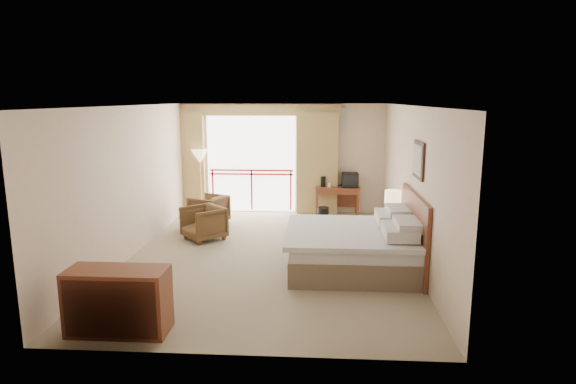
# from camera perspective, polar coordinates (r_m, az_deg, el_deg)

# --- Properties ---
(floor) EXTENTS (7.00, 7.00, 0.00)m
(floor) POSITION_cam_1_polar(r_m,az_deg,el_deg) (8.89, -2.17, -7.48)
(floor) COLOR gray
(floor) RESTS_ON ground
(ceiling) EXTENTS (7.00, 7.00, 0.00)m
(ceiling) POSITION_cam_1_polar(r_m,az_deg,el_deg) (8.43, -2.31, 10.20)
(ceiling) COLOR white
(ceiling) RESTS_ON wall_back
(wall_back) EXTENTS (5.00, 0.00, 5.00)m
(wall_back) POSITION_cam_1_polar(r_m,az_deg,el_deg) (12.01, -0.56, 4.00)
(wall_back) COLOR beige
(wall_back) RESTS_ON ground
(wall_front) EXTENTS (5.00, 0.00, 5.00)m
(wall_front) POSITION_cam_1_polar(r_m,az_deg,el_deg) (5.17, -6.13, -5.58)
(wall_front) COLOR beige
(wall_front) RESTS_ON ground
(wall_left) EXTENTS (0.00, 7.00, 7.00)m
(wall_left) POSITION_cam_1_polar(r_m,az_deg,el_deg) (9.15, -18.01, 1.23)
(wall_left) COLOR beige
(wall_left) RESTS_ON ground
(wall_right) EXTENTS (0.00, 7.00, 7.00)m
(wall_right) POSITION_cam_1_polar(r_m,az_deg,el_deg) (8.67, 14.44, 0.91)
(wall_right) COLOR beige
(wall_right) RESTS_ON ground
(balcony_door) EXTENTS (2.40, 0.00, 2.40)m
(balcony_door) POSITION_cam_1_polar(r_m,az_deg,el_deg) (12.09, -4.36, 3.30)
(balcony_door) COLOR white
(balcony_door) RESTS_ON wall_back
(balcony_railing) EXTENTS (2.09, 0.03, 1.02)m
(balcony_railing) POSITION_cam_1_polar(r_m,az_deg,el_deg) (12.13, -4.34, 1.47)
(balcony_railing) COLOR #AE0E15
(balcony_railing) RESTS_ON wall_back
(curtain_left) EXTENTS (1.00, 0.26, 2.50)m
(curtain_left) POSITION_cam_1_polar(r_m,az_deg,el_deg) (12.29, -12.10, 3.45)
(curtain_left) COLOR #987C48
(curtain_left) RESTS_ON wall_back
(curtain_right) EXTENTS (1.00, 0.26, 2.50)m
(curtain_right) POSITION_cam_1_polar(r_m,az_deg,el_deg) (11.84, 3.50, 3.39)
(curtain_right) COLOR #987C48
(curtain_right) RESTS_ON wall_back
(valance) EXTENTS (4.40, 0.22, 0.28)m
(valance) POSITION_cam_1_polar(r_m,az_deg,el_deg) (11.88, -4.52, 9.70)
(valance) COLOR #987C48
(valance) RESTS_ON wall_back
(hvac_vent) EXTENTS (0.50, 0.04, 0.50)m
(hvac_vent) POSITION_cam_1_polar(r_m,az_deg,el_deg) (11.87, 5.76, 8.71)
(hvac_vent) COLOR silver
(hvac_vent) RESTS_ON wall_back
(bed) EXTENTS (2.13, 2.06, 0.97)m
(bed) POSITION_cam_1_polar(r_m,az_deg,el_deg) (8.19, 7.93, -6.46)
(bed) COLOR brown
(bed) RESTS_ON floor
(headboard) EXTENTS (0.06, 2.10, 1.30)m
(headboard) POSITION_cam_1_polar(r_m,az_deg,el_deg) (8.24, 14.70, -4.62)
(headboard) COLOR #5E2817
(headboard) RESTS_ON wall_right
(framed_art) EXTENTS (0.04, 0.72, 0.60)m
(framed_art) POSITION_cam_1_polar(r_m,az_deg,el_deg) (8.01, 15.20, 3.68)
(framed_art) COLOR black
(framed_art) RESTS_ON wall_right
(nightstand) EXTENTS (0.40, 0.47, 0.55)m
(nightstand) POSITION_cam_1_polar(r_m,az_deg,el_deg) (9.47, 12.19, -4.82)
(nightstand) COLOR #5E2817
(nightstand) RESTS_ON floor
(table_lamp) EXTENTS (0.31, 0.31, 0.54)m
(table_lamp) POSITION_cam_1_polar(r_m,az_deg,el_deg) (9.36, 12.31, -0.64)
(table_lamp) COLOR tan
(table_lamp) RESTS_ON nightstand
(phone) EXTENTS (0.17, 0.14, 0.08)m
(phone) POSITION_cam_1_polar(r_m,az_deg,el_deg) (9.24, 12.10, -3.21)
(phone) COLOR black
(phone) RESTS_ON nightstand
(desk) EXTENTS (1.07, 0.52, 0.70)m
(desk) POSITION_cam_1_polar(r_m,az_deg,el_deg) (11.86, 5.85, -0.08)
(desk) COLOR #5E2817
(desk) RESTS_ON floor
(tv) EXTENTS (0.39, 0.31, 0.36)m
(tv) POSITION_cam_1_polar(r_m,az_deg,el_deg) (11.77, 7.35, 1.43)
(tv) COLOR black
(tv) RESTS_ON desk
(coffee_maker) EXTENTS (0.14, 0.14, 0.26)m
(coffee_maker) POSITION_cam_1_polar(r_m,az_deg,el_deg) (11.75, 4.18, 1.24)
(coffee_maker) COLOR black
(coffee_maker) RESTS_ON desk
(cup) EXTENTS (0.08, 0.08, 0.11)m
(cup) POSITION_cam_1_polar(r_m,az_deg,el_deg) (11.72, 4.91, 0.81)
(cup) COLOR white
(cup) RESTS_ON desk
(wastebasket) EXTENTS (0.32, 0.32, 0.33)m
(wastebasket) POSITION_cam_1_polar(r_m,az_deg,el_deg) (11.27, 4.19, -2.63)
(wastebasket) COLOR black
(wastebasket) RESTS_ON floor
(armchair_far) EXTENTS (0.96, 0.95, 0.66)m
(armchair_far) POSITION_cam_1_polar(r_m,az_deg,el_deg) (11.18, -9.33, -3.73)
(armchair_far) COLOR #49311A
(armchair_far) RESTS_ON floor
(armchair_near) EXTENTS (1.04, 1.04, 0.68)m
(armchair_near) POSITION_cam_1_polar(r_m,az_deg,el_deg) (9.99, -9.90, -5.54)
(armchair_near) COLOR #49311A
(armchair_near) RESTS_ON floor
(side_table) EXTENTS (0.46, 0.46, 0.50)m
(side_table) POSITION_cam_1_polar(r_m,az_deg,el_deg) (10.56, -11.59, -2.78)
(side_table) COLOR black
(side_table) RESTS_ON floor
(book) EXTENTS (0.25, 0.28, 0.02)m
(book) POSITION_cam_1_polar(r_m,az_deg,el_deg) (10.52, -11.63, -1.93)
(book) COLOR white
(book) RESTS_ON side_table
(floor_lamp) EXTENTS (0.41, 0.41, 1.59)m
(floor_lamp) POSITION_cam_1_polar(r_m,az_deg,el_deg) (11.95, -10.42, 3.88)
(floor_lamp) COLOR tan
(floor_lamp) RESTS_ON floor
(dresser) EXTENTS (1.21, 0.51, 0.81)m
(dresser) POSITION_cam_1_polar(r_m,az_deg,el_deg) (6.34, -19.49, -12.09)
(dresser) COLOR #5E2817
(dresser) RESTS_ON floor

